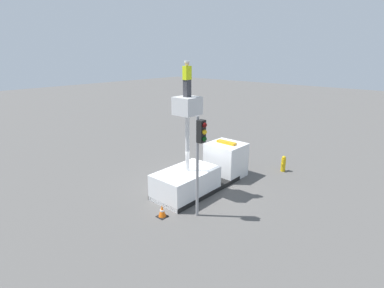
# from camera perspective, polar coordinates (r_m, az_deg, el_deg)

# --- Properties ---
(ground_plane) EXTENTS (120.00, 120.00, 0.00)m
(ground_plane) POSITION_cam_1_polar(r_m,az_deg,el_deg) (17.29, 1.05, -8.60)
(ground_plane) COLOR #565451
(bucket_truck) EXTENTS (6.46, 2.18, 5.36)m
(bucket_truck) POSITION_cam_1_polar(r_m,az_deg,el_deg) (17.27, 2.22, -5.06)
(bucket_truck) COLOR black
(bucket_truck) RESTS_ON ground
(worker) EXTENTS (0.40, 0.26, 1.75)m
(worker) POSITION_cam_1_polar(r_m,az_deg,el_deg) (15.02, -0.94, 12.29)
(worker) COLOR #38383D
(worker) RESTS_ON bucket_truck
(traffic_light_pole) EXTENTS (0.34, 0.57, 4.85)m
(traffic_light_pole) POSITION_cam_1_polar(r_m,az_deg,el_deg) (13.27, 1.52, -0.70)
(traffic_light_pole) COLOR gray
(traffic_light_pole) RESTS_ON ground
(fire_hydrant) EXTENTS (0.53, 0.29, 1.06)m
(fire_hydrant) POSITION_cam_1_polar(r_m,az_deg,el_deg) (20.49, 17.01, -3.61)
(fire_hydrant) COLOR gold
(fire_hydrant) RESTS_ON ground
(traffic_cone_rear) EXTENTS (0.46, 0.46, 0.61)m
(traffic_cone_rear) POSITION_cam_1_polar(r_m,az_deg,el_deg) (14.57, -5.71, -12.63)
(traffic_cone_rear) COLOR black
(traffic_cone_rear) RESTS_ON ground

